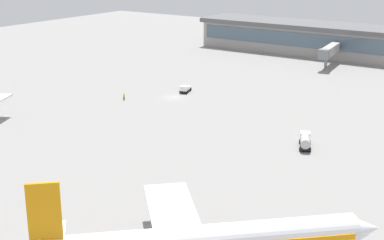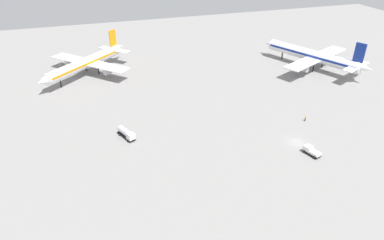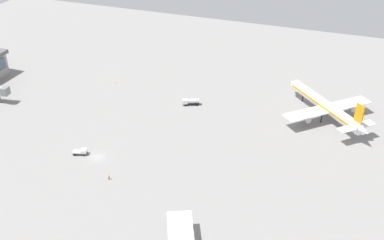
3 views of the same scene
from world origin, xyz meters
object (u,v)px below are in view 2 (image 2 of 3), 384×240
airplane_at_gate (86,63)px  fuel_truck (126,133)px  airplane_taxiing (314,56)px  pushback_tractor (311,151)px  ground_crew_worker (305,118)px

airplane_at_gate → fuel_truck: 49.87m
airplane_at_gate → airplane_taxiing: size_ratio=0.80×
airplane_taxiing → pushback_tractor: bearing=120.4°
pushback_tractor → airplane_at_gate: bearing=17.8°
airplane_taxiing → fuel_truck: (-78.48, -28.95, -3.77)m
fuel_truck → ground_crew_worker: size_ratio=3.91×
airplane_taxiing → ground_crew_worker: 45.11m
pushback_tractor → ground_crew_worker: (8.25, 14.89, -0.12)m
airplane_taxiing → fuel_truck: size_ratio=6.70×
pushback_tractor → ground_crew_worker: pushback_tractor is taller
pushback_tractor → ground_crew_worker: 17.02m
airplane_at_gate → fuel_truck: bearing=55.3°
airplane_at_gate → fuel_truck: size_ratio=5.37×
airplane_at_gate → ground_crew_worker: bearing=92.8°
fuel_truck → ground_crew_worker: (51.52, -6.95, -0.54)m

